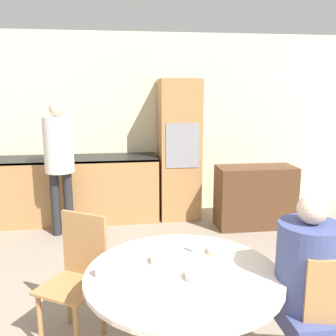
{
  "coord_description": "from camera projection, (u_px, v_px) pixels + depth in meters",
  "views": [
    {
      "loc": [
        -0.52,
        -0.85,
        1.83
      ],
      "look_at": [
        -0.04,
        2.63,
        1.08
      ],
      "focal_mm": 40.0,
      "sensor_mm": 36.0,
      "label": 1
    }
  ],
  "objects": [
    {
      "name": "wall_back",
      "position": [
        152.0,
        125.0,
        5.51
      ],
      "size": [
        7.06,
        0.05,
        2.6
      ],
      "color": "beige",
      "rests_on": "ground_plane"
    },
    {
      "name": "kitchen_counter",
      "position": [
        60.0,
        189.0,
        5.17
      ],
      "size": [
        2.71,
        0.6,
        0.9
      ],
      "color": "#AD7A47",
      "rests_on": "ground_plane"
    },
    {
      "name": "oven_unit",
      "position": [
        179.0,
        149.0,
        5.3
      ],
      "size": [
        0.56,
        0.59,
        1.96
      ],
      "color": "#AD7A47",
      "rests_on": "ground_plane"
    },
    {
      "name": "sideboard",
      "position": [
        255.0,
        197.0,
        4.99
      ],
      "size": [
        1.03,
        0.45,
        0.82
      ],
      "color": "#51331E",
      "rests_on": "ground_plane"
    },
    {
      "name": "dining_table",
      "position": [
        183.0,
        304.0,
        2.33
      ],
      "size": [
        1.21,
        1.21,
        0.73
      ],
      "color": "#51331E",
      "rests_on": "ground_plane"
    },
    {
      "name": "chair_near_right",
      "position": [
        331.0,
        320.0,
        2.17
      ],
      "size": [
        0.48,
        0.48,
        0.93
      ],
      "rotation": [
        0.0,
        0.0,
        2.92
      ],
      "color": "#AD7A47",
      "rests_on": "ground_plane"
    },
    {
      "name": "chair_far_left",
      "position": [
        78.0,
        270.0,
        2.75
      ],
      "size": [
        0.55,
        0.55,
        0.93
      ],
      "rotation": [
        0.0,
        0.0,
        5.73
      ],
      "color": "#AD7A47",
      "rests_on": "ground_plane"
    },
    {
      "name": "person_seated",
      "position": [
        309.0,
        282.0,
        2.2
      ],
      "size": [
        0.37,
        0.45,
        1.25
      ],
      "color": "#262628",
      "rests_on": "ground_plane"
    },
    {
      "name": "person_standing",
      "position": [
        59.0,
        154.0,
        4.57
      ],
      "size": [
        0.35,
        0.35,
        1.68
      ],
      "color": "#262628",
      "rests_on": "ground_plane"
    },
    {
      "name": "cup",
      "position": [
        100.0,
        271.0,
        2.23
      ],
      "size": [
        0.07,
        0.07,
        0.08
      ],
      "color": "silver",
      "rests_on": "dining_table"
    },
    {
      "name": "bowl_near",
      "position": [
        199.0,
        276.0,
        2.21
      ],
      "size": [
        0.16,
        0.16,
        0.04
      ],
      "color": "silver",
      "rests_on": "dining_table"
    },
    {
      "name": "bowl_centre",
      "position": [
        163.0,
        259.0,
        2.41
      ],
      "size": [
        0.16,
        0.16,
        0.05
      ],
      "color": "white",
      "rests_on": "dining_table"
    },
    {
      "name": "bowl_far",
      "position": [
        220.0,
        251.0,
        2.55
      ],
      "size": [
        0.16,
        0.16,
        0.04
      ],
      "color": "beige",
      "rests_on": "dining_table"
    },
    {
      "name": "salt_shaker",
      "position": [
        194.0,
        246.0,
        2.56
      ],
      "size": [
        0.03,
        0.03,
        0.09
      ],
      "color": "white",
      "rests_on": "dining_table"
    }
  ]
}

